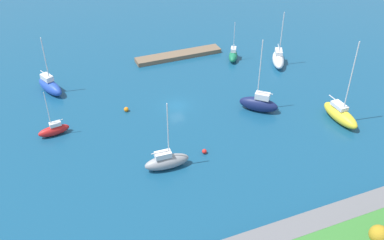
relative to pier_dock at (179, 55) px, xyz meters
The scene contains 13 objects.
water 19.30m from the pier_dock, 68.37° to the left, with size 160.00×160.00×0.00m, color navy.
pier_dock is the anchor object (origin of this frame).
breakwater 50.69m from the pier_dock, 81.93° to the left, with size 68.22×3.02×1.37m, color slate.
park_tree_west 57.37m from the pier_dock, 90.87° to the left, with size 2.04×2.04×5.01m.
sailboat_red_inner_mooring 33.68m from the pier_dock, 33.73° to the left, with size 5.02×2.06×7.89m.
sailboat_green_lone_south 11.52m from the pier_dock, 151.36° to the left, with size 3.97×5.08×8.43m.
sailboat_white_outer_mooring 20.77m from the pier_dock, 148.52° to the left, with size 5.32×7.47×11.24m.
sailboat_blue_mid_basin 27.38m from the pier_dock, 10.23° to the left, with size 4.82×7.43×10.87m.
sailboat_gray_east_end 35.86m from the pier_dock, 66.73° to the left, with size 6.57×2.33×10.79m.
sailboat_navy_west_end 25.22m from the pier_dock, 102.35° to the left, with size 6.47×6.20×12.99m.
sailboat_yellow_near_pier 36.31m from the pier_dock, 116.61° to the left, with size 2.63×7.91×14.37m.
mooring_buoy_orange 22.73m from the pier_dock, 46.18° to the left, with size 0.81×0.81×0.81m, color orange.
mooring_buoy_red 32.93m from the pier_dock, 76.13° to the left, with size 0.74×0.74×0.74m, color red.
Camera 1 is at (21.28, 59.71, 40.24)m, focal length 40.07 mm.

